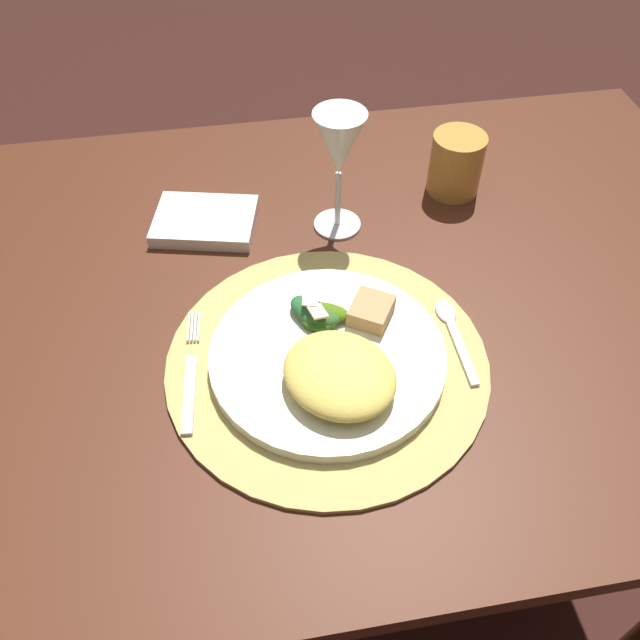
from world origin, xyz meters
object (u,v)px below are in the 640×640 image
dining_table (324,363)px  napkin (205,221)px  dinner_plate (327,356)px  amber_tumbler (456,164)px  spoon (452,327)px  wine_glass (339,149)px  fork (191,375)px

dining_table → napkin: 0.26m
dining_table → dinner_plate: dinner_plate is taller
napkin → amber_tumbler: (0.36, 0.02, 0.04)m
dinner_plate → spoon: dinner_plate is taller
dining_table → amber_tumbler: 0.34m
wine_glass → spoon: bearing=-65.3°
dinner_plate → spoon: (0.15, 0.02, -0.01)m
dinner_plate → fork: dinner_plate is taller
dining_table → amber_tumbler: size_ratio=13.53×
wine_glass → amber_tumbler: size_ratio=1.95×
fork → wine_glass: bearing=48.2°
dinner_plate → spoon: bearing=8.6°
amber_tumbler → wine_glass: bearing=-163.8°
dinner_plate → napkin: bearing=115.0°
dining_table → napkin: napkin is taller
dinner_plate → napkin: (-0.12, 0.27, -0.00)m
napkin → dinner_plate: bearing=-65.0°
spoon → wine_glass: wine_glass is taller
dining_table → napkin: (-0.14, 0.15, 0.16)m
spoon → napkin: size_ratio=0.97×
fork → amber_tumbler: amber_tumbler is taller
spoon → dinner_plate: bearing=-171.4°
spoon → amber_tumbler: (0.08, 0.27, 0.04)m
wine_glass → amber_tumbler: wine_glass is taller
dining_table → amber_tumbler: bearing=38.5°
fork → amber_tumbler: 0.49m
dinner_plate → dining_table: bearing=81.6°
napkin → spoon: bearing=-41.1°
dinner_plate → fork: (-0.15, 0.00, -0.01)m
spoon → amber_tumbler: amber_tumbler is taller
spoon → wine_glass: 0.26m
dinner_plate → wine_glass: wine_glass is taller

